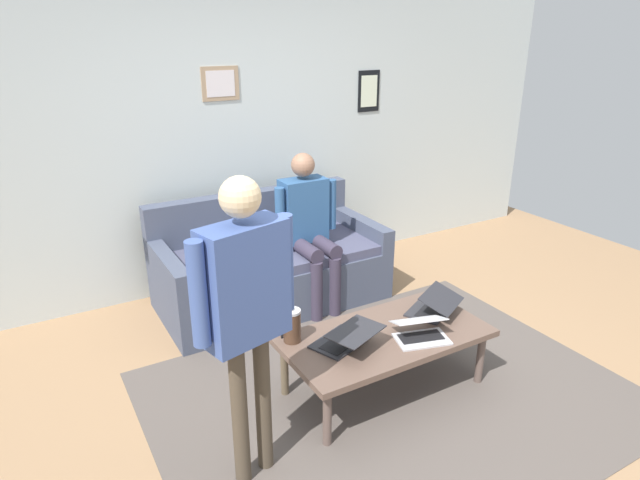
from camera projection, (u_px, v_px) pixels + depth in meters
ground_plane at (379, 399)px, 3.46m from camera, size 7.68×7.68×0.00m
area_rug at (392, 395)px, 3.48m from camera, size 2.92×2.23×0.01m
back_wall at (237, 132)px, 4.74m from camera, size 7.04×0.11×2.70m
couch at (270, 267)px, 4.62m from camera, size 1.85×0.92×0.88m
coffee_table at (385, 339)px, 3.43m from camera, size 1.30×0.67×0.40m
laptop_left at (345, 338)px, 3.28m from camera, size 0.44×0.44×0.13m
laptop_center at (421, 332)px, 3.36m from camera, size 0.38×0.34×0.14m
laptop_right at (433, 306)px, 3.66m from camera, size 0.42×0.42×0.16m
french_press at (292, 325)px, 3.30m from camera, size 0.13×0.11×0.24m
person_standing at (246, 298)px, 2.52m from camera, size 0.57×0.27×1.61m
person_seated at (308, 222)px, 4.40m from camera, size 0.55×0.51×1.28m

